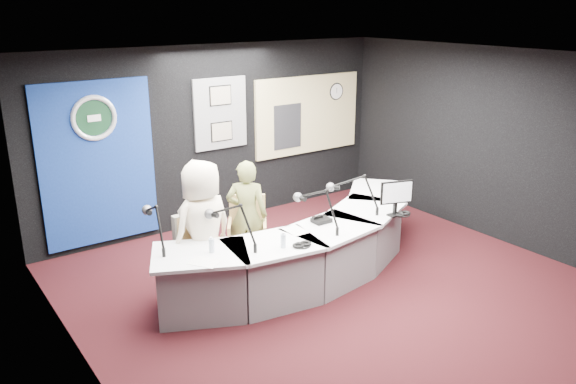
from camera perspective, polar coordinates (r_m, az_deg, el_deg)
ground at (r=7.26m, az=5.01°, el=-9.62°), size 6.00×6.00×0.00m
ceiling at (r=6.45m, az=5.70°, el=12.96°), size 6.00×6.00×0.02m
wall_back at (r=9.13m, az=-6.99°, el=5.54°), size 6.00×0.02×2.80m
wall_left at (r=5.39m, az=-19.88°, el=-4.51°), size 0.02×6.00×2.80m
wall_right at (r=8.91m, az=20.25°, el=4.23°), size 0.02×6.00×2.80m
broadcast_desk at (r=7.45m, az=2.06°, el=-5.59°), size 4.50×1.90×0.75m
backdrop_panel at (r=8.44m, az=-18.26°, el=2.65°), size 1.60×0.05×2.30m
agency_seal at (r=8.26m, az=-18.62°, el=6.93°), size 0.63×0.07×0.63m
seal_center at (r=8.26m, az=-18.63°, el=6.94°), size 0.48×0.01×0.48m
pinboard at (r=9.06m, az=-6.70°, el=7.71°), size 0.90×0.04×1.10m
framed_photo_upper at (r=8.99m, az=-6.67°, el=9.44°), size 0.34×0.02×0.27m
framed_photo_lower at (r=9.09m, az=-6.54°, el=5.95°), size 0.34×0.02×0.27m
booth_window_frame at (r=10.01m, az=1.97°, el=7.65°), size 2.12×0.06×1.32m
booth_glow at (r=10.00m, az=2.01°, el=7.64°), size 2.00×0.02×1.20m
equipment_rack at (r=9.75m, az=-0.05°, el=6.48°), size 0.55×0.02×0.75m
wall_clock at (r=10.29m, az=4.80°, el=9.87°), size 0.28×0.01×0.28m
armchair_left at (r=7.06m, az=-8.23°, el=-6.69°), size 0.49×0.49×0.86m
armchair_right at (r=7.64m, az=-4.03°, el=-4.26°), size 0.73×0.73×0.94m
draped_jacket at (r=7.18m, az=-9.34°, el=-4.64°), size 0.50×0.10×0.70m
person_man at (r=6.90m, az=-8.38°, el=-3.63°), size 0.90×0.67×1.67m
person_woman at (r=7.54m, az=-4.08°, el=-2.33°), size 0.64×0.62×1.48m
computer_monitor at (r=7.52m, az=10.62°, el=-0.01°), size 0.47×0.18×0.33m
desk_phone at (r=7.27m, az=3.32°, el=-2.81°), size 0.22×0.18×0.06m
headphones_near at (r=7.65m, az=11.26°, el=-2.14°), size 0.21×0.21×0.04m
headphones_far at (r=6.57m, az=1.38°, el=-5.21°), size 0.22×0.22×0.04m
paper_stack at (r=6.25m, az=-8.27°, el=-6.86°), size 0.36×0.39×0.00m
notepad at (r=7.01m, az=0.72°, el=-3.80°), size 0.22×0.32×0.00m
boom_mic_a at (r=6.62m, az=-13.06°, el=-2.88°), size 0.20×0.73×0.60m
boom_mic_b at (r=6.48m, az=-5.59°, el=-2.97°), size 0.38×0.68×0.60m
boom_mic_c at (r=6.96m, az=2.91°, el=-1.37°), size 0.26×0.72×0.60m
boom_mic_d at (r=7.52m, az=6.54°, el=0.04°), size 0.54×0.58×0.60m
water_bottles at (r=7.11m, az=4.25°, el=-2.77°), size 3.18×0.42×0.18m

